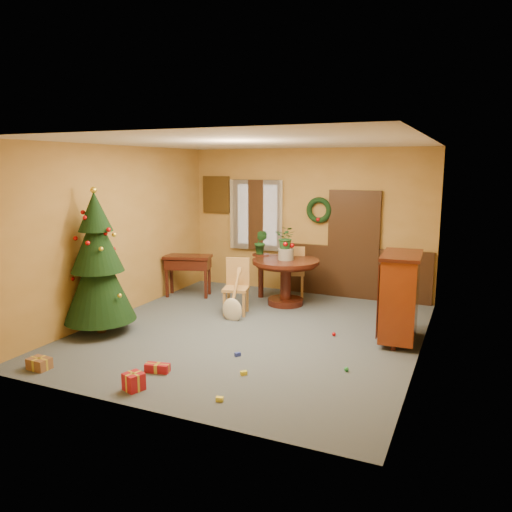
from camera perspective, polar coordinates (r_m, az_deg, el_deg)
The scene contains 21 objects.
room_envelope at distance 10.01m, azimuth 6.94°, elevation 1.92°, with size 5.50×5.50×5.50m.
dining_table at distance 9.26m, azimuth 3.41°, elevation -1.98°, with size 1.24×1.24×0.85m.
urn at distance 9.19m, azimuth 3.44°, elevation 0.21°, with size 0.28×0.28×0.21m, color slate.
centerpiece_plant at distance 9.14m, azimuth 3.46°, elevation 2.13°, with size 0.37×0.32×0.41m, color #1E4C23.
chair_near at distance 8.76m, azimuth -2.21°, elevation -3.21°, with size 0.51×0.51×0.97m.
chair_far at distance 9.80m, azimuth 4.26°, elevation -1.57°, with size 0.57×0.57×1.03m.
guitar at distance 8.36m, azimuth -2.75°, elevation -4.53°, with size 0.36×0.17×0.85m, color beige, non-canonical shape.
plant_stand at distance 9.76m, azimuth 0.56°, elevation -1.66°, with size 0.34×0.34×0.87m.
stand_plant at distance 9.66m, azimuth 0.57°, elevation 1.59°, with size 0.26×0.21×0.47m, color #19471E.
christmas_tree at distance 7.98m, azimuth -17.63°, elevation -0.97°, with size 1.09×1.09×2.26m.
writing_desk at distance 9.95m, azimuth -7.78°, elevation -1.08°, with size 1.01×0.70×0.82m.
sideboard at distance 7.59m, azimuth 16.13°, elevation -4.29°, with size 0.60×1.06×1.32m.
gift_a at distance 7.08m, azimuth -23.52°, elevation -11.21°, with size 0.28×0.21×0.15m.
gift_b at distance 6.12m, azimuth -13.80°, elevation -13.76°, with size 0.26×0.26×0.21m.
gift_c at distance 8.58m, azimuth -15.16°, elevation -6.99°, with size 0.28×0.23×0.14m.
gift_d at distance 6.55m, azimuth -11.20°, elevation -12.43°, with size 0.33×0.18×0.11m.
toy_a at distance 6.94m, azimuth -2.12°, elevation -11.16°, with size 0.08×0.05×0.05m, color #24349F.
toy_b at distance 6.55m, azimuth 10.30°, elevation -12.62°, with size 0.06×0.06×0.06m, color #278F46.
toy_c at distance 6.36m, azimuth -1.41°, elevation -13.23°, with size 0.08×0.05×0.05m, color yellow.
toy_d at distance 7.78m, azimuth 8.89°, elevation -8.83°, with size 0.06×0.06×0.06m, color #B90C0F.
toy_e at distance 5.74m, azimuth -4.17°, elevation -16.00°, with size 0.08×0.05×0.05m, color yellow.
Camera 1 is at (3.08, -6.78, 2.57)m, focal length 35.00 mm.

